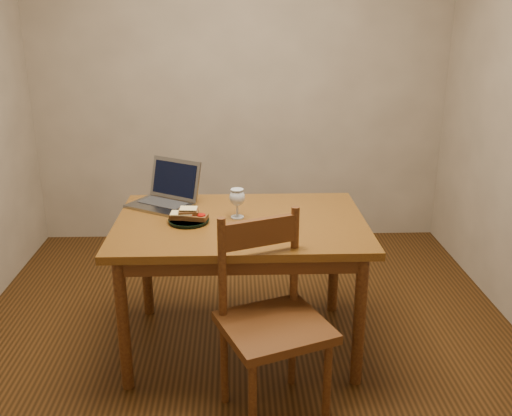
{
  "coord_description": "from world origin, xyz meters",
  "views": [
    {
      "loc": [
        -0.03,
        -2.83,
        1.77
      ],
      "look_at": [
        0.07,
        -0.03,
        0.8
      ],
      "focal_mm": 40.0,
      "sensor_mm": 36.0,
      "label": 1
    }
  ],
  "objects_px": {
    "plate": "(189,221)",
    "laptop": "(167,193)",
    "chair": "(272,313)",
    "table": "(241,236)",
    "milk_glass": "(237,203)"
  },
  "relations": [
    {
      "from": "milk_glass",
      "to": "laptop",
      "type": "distance_m",
      "value": 0.47
    },
    {
      "from": "plate",
      "to": "table",
      "type": "bearing_deg",
      "value": 4.28
    },
    {
      "from": "plate",
      "to": "chair",
      "type": "bearing_deg",
      "value": -53.67
    },
    {
      "from": "chair",
      "to": "milk_glass",
      "type": "xyz_separation_m",
      "value": [
        -0.15,
        0.61,
        0.31
      ]
    },
    {
      "from": "table",
      "to": "plate",
      "type": "distance_m",
      "value": 0.28
    },
    {
      "from": "plate",
      "to": "laptop",
      "type": "xyz_separation_m",
      "value": [
        -0.15,
        0.31,
        0.05
      ]
    },
    {
      "from": "plate",
      "to": "laptop",
      "type": "bearing_deg",
      "value": 114.88
    },
    {
      "from": "plate",
      "to": "laptop",
      "type": "height_order",
      "value": "laptop"
    },
    {
      "from": "table",
      "to": "laptop",
      "type": "distance_m",
      "value": 0.53
    },
    {
      "from": "chair",
      "to": "plate",
      "type": "relative_size",
      "value": 2.66
    },
    {
      "from": "plate",
      "to": "laptop",
      "type": "distance_m",
      "value": 0.35
    },
    {
      "from": "chair",
      "to": "laptop",
      "type": "height_order",
      "value": "laptop"
    },
    {
      "from": "laptop",
      "to": "plate",
      "type": "bearing_deg",
      "value": -32.97
    },
    {
      "from": "plate",
      "to": "milk_glass",
      "type": "relative_size",
      "value": 1.33
    },
    {
      "from": "chair",
      "to": "laptop",
      "type": "relative_size",
      "value": 1.29
    }
  ]
}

